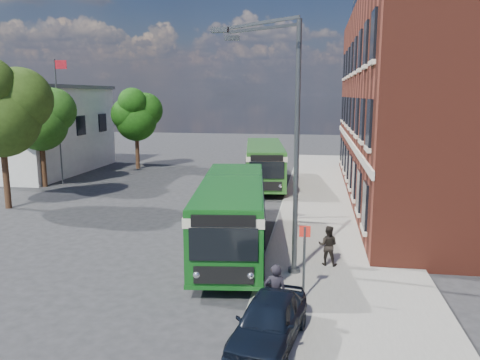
% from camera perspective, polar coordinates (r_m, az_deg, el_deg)
% --- Properties ---
extents(ground, '(120.00, 120.00, 0.00)m').
position_cam_1_polar(ground, '(20.27, -8.14, -8.50)').
color(ground, '#29292C').
rests_on(ground, ground).
extents(pavement, '(6.00, 48.00, 0.15)m').
position_cam_1_polar(pavement, '(27.08, 11.45, -3.61)').
color(pavement, gray).
rests_on(pavement, ground).
extents(kerb_line, '(0.12, 48.00, 0.01)m').
position_cam_1_polar(kerb_line, '(27.14, 4.99, -3.56)').
color(kerb_line, beige).
rests_on(kerb_line, ground).
extents(brick_office, '(12.10, 26.00, 14.20)m').
position_cam_1_polar(brick_office, '(31.35, 24.75, 10.26)').
color(brick_office, maroon).
rests_on(brick_office, ground).
extents(white_building, '(9.40, 13.40, 7.30)m').
position_cam_1_polar(white_building, '(43.52, -24.11, 5.70)').
color(white_building, silver).
rests_on(white_building, ground).
extents(flagpole, '(0.95, 0.10, 9.00)m').
position_cam_1_polar(flagpole, '(36.28, -21.21, 7.18)').
color(flagpole, '#3D4042').
rests_on(flagpole, ground).
extents(street_lamp, '(2.96, 2.38, 9.00)m').
position_cam_1_polar(street_lamp, '(16.40, 5.66, 4.27)').
color(street_lamp, '#3D4042').
rests_on(street_lamp, ground).
extents(bus_stop_sign, '(0.35, 0.08, 2.52)m').
position_cam_1_polar(bus_stop_sign, '(14.94, 7.83, -9.32)').
color(bus_stop_sign, '#3D4042').
rests_on(bus_stop_sign, ground).
extents(bus_front, '(3.79, 10.29, 3.02)m').
position_cam_1_polar(bus_front, '(19.41, -0.99, -3.61)').
color(bus_front, '#114E15').
rests_on(bus_front, ground).
extents(bus_rear, '(3.92, 10.41, 3.02)m').
position_cam_1_polar(bus_rear, '(33.76, 3.01, 2.37)').
color(bus_rear, '#296320').
rests_on(bus_rear, ground).
extents(parked_car, '(2.10, 3.93, 1.27)m').
position_cam_1_polar(parked_car, '(12.58, 3.55, -16.76)').
color(parked_car, black).
rests_on(parked_car, pavement).
extents(pedestrian_a, '(0.63, 0.41, 1.71)m').
position_cam_1_polar(pedestrian_a, '(13.60, 4.36, -13.58)').
color(pedestrian_a, black).
rests_on(pedestrian_a, pavement).
extents(pedestrian_b, '(0.82, 0.69, 1.53)m').
position_cam_1_polar(pedestrian_b, '(18.12, 10.67, -7.84)').
color(pedestrian_b, black).
rests_on(pedestrian_b, pavement).
extents(tree_left, '(5.08, 4.83, 8.58)m').
position_cam_1_polar(tree_left, '(29.69, -27.21, 7.88)').
color(tree_left, '#341F13').
rests_on(tree_left, ground).
extents(tree_mid, '(4.41, 4.19, 7.44)m').
position_cam_1_polar(tree_mid, '(35.83, -23.19, 7.19)').
color(tree_mid, '#341F13').
rests_on(tree_mid, ground).
extents(tree_right, '(4.21, 4.00, 7.11)m').
position_cam_1_polar(tree_right, '(42.33, -12.53, 7.82)').
color(tree_right, '#341F13').
rests_on(tree_right, ground).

